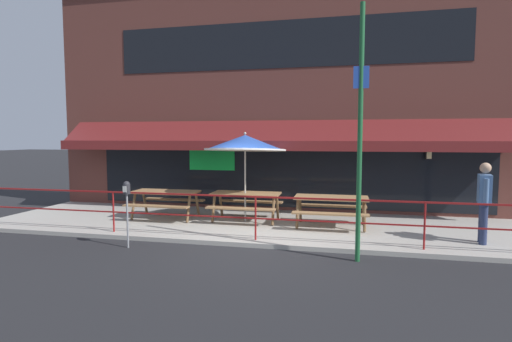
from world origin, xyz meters
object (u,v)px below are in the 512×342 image
picnic_table_centre (246,199)px  parking_meter_near (127,194)px  patio_umbrella_centre (245,143)px  pedestrian_walking (484,199)px  street_sign_pole (360,132)px  picnic_table_right (331,203)px  picnic_table_left (166,197)px

picnic_table_centre → parking_meter_near: bearing=-124.8°
patio_umbrella_centre → pedestrian_walking: size_ratio=1.39×
parking_meter_near → street_sign_pole: bearing=1.3°
picnic_table_right → street_sign_pole: bearing=-76.3°
pedestrian_walking → street_sign_pole: street_sign_pole is taller
street_sign_pole → parking_meter_near: bearing=-178.7°
pedestrian_walking → parking_meter_near: 7.50m
picnic_table_centre → parking_meter_near: parking_meter_near is taller
parking_meter_near → street_sign_pole: size_ratio=0.30×
picnic_table_left → picnic_table_centre: size_ratio=1.00×
picnic_table_right → parking_meter_near: size_ratio=1.27×
pedestrian_walking → parking_meter_near: bearing=-167.5°
picnic_table_left → parking_meter_near: parking_meter_near is taller
street_sign_pole → picnic_table_left: bearing=154.0°
picnic_table_right → pedestrian_walking: size_ratio=1.05×
pedestrian_walking → street_sign_pole: 3.31m
picnic_table_left → street_sign_pole: (5.07, -2.47, 1.73)m
picnic_table_left → parking_meter_near: (0.35, -2.58, 0.44)m
parking_meter_near → pedestrian_walking: bearing=12.5°
picnic_table_left → patio_umbrella_centre: (2.24, 0.08, 1.47)m
parking_meter_near → street_sign_pole: (4.72, 0.10, 1.29)m
picnic_table_centre → picnic_table_right: 2.26m
picnic_table_centre → street_sign_pole: 4.22m
picnic_table_left → pedestrian_walking: bearing=-7.1°
picnic_table_centre → street_sign_pole: street_sign_pole is taller
picnic_table_left → picnic_table_centre: bearing=3.7°
picnic_table_centre → patio_umbrella_centre: (-0.00, -0.07, 1.47)m
parking_meter_near → patio_umbrella_centre: bearing=54.5°
picnic_table_left → street_sign_pole: street_sign_pole is taller
picnic_table_right → pedestrian_walking: bearing=-15.4°
pedestrian_walking → parking_meter_near: pedestrian_walking is taller
picnic_table_left → patio_umbrella_centre: patio_umbrella_centre is taller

